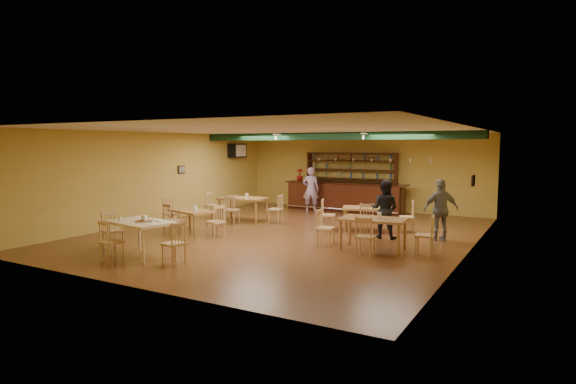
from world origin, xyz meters
The scene contains 23 objects.
floor centered at (0.00, 0.00, 0.00)m, with size 12.00×12.00×0.00m, color brown.
ceiling_beam centered at (0.00, 2.80, 2.87)m, with size 10.00×0.30×0.25m, color black.
track_rail_left centered at (-1.80, 3.40, 2.94)m, with size 0.05×2.50×0.05m, color white.
track_rail_right centered at (1.40, 3.40, 2.94)m, with size 0.05×2.50×0.05m, color white.
ac_unit centered at (-4.80, 4.20, 2.35)m, with size 0.34×0.70×0.48m, color white.
picture_left centered at (-4.97, 1.00, 1.70)m, with size 0.04×0.34×0.28m, color black.
picture_right centered at (4.97, 0.50, 1.70)m, with size 0.04×0.34×0.28m, color black.
bar_counter centered at (-0.40, 5.15, 0.56)m, with size 4.85×0.85×1.13m, color #33120A.
back_bar_hutch centered at (-0.40, 5.78, 1.14)m, with size 3.75×0.40×2.28m, color #33120A.
poinsettia centered at (-2.38, 5.15, 1.37)m, with size 0.27×0.27×0.47m, color maroon.
dining_table_a centered at (-2.55, 1.36, 0.39)m, with size 1.57×0.94×0.79m, color #A17739.
dining_table_b centered at (1.86, 1.51, 0.36)m, with size 1.44×0.86×0.72m, color #A17739.
dining_table_c centered at (-2.51, -1.30, 0.34)m, with size 1.35×0.81×0.68m, color #A17739.
dining_table_d centered at (2.88, -0.87, 0.39)m, with size 1.57×0.94×0.79m, color #A17739.
near_table centered at (-1.56, -4.18, 0.41)m, with size 1.53×0.99×0.82m, color beige.
pizza_tray centered at (-1.45, -4.18, 0.83)m, with size 0.40×0.40×0.01m, color silver.
parmesan_shaker centered at (-2.06, -4.34, 0.88)m, with size 0.07×0.07×0.11m, color #EAE5C6.
napkin_stack centered at (-1.18, -3.96, 0.84)m, with size 0.20×0.15×0.03m, color white.
pizza_server centered at (-1.29, -4.12, 0.84)m, with size 0.32×0.09×0.00m, color silver.
side_plate centered at (-0.96, -4.39, 0.83)m, with size 0.22×0.22×0.01m, color white.
patron_bar centered at (-1.45, 4.33, 0.87)m, with size 0.63×0.42×1.74m, color #81479A.
patron_right_a centered at (2.66, 0.71, 0.81)m, with size 0.79×0.61×1.62m, color black.
patron_right_b centered at (4.08, 1.13, 0.84)m, with size 0.98×0.41×1.67m, color slate.
Camera 1 is at (6.76, -11.96, 2.57)m, focal length 29.73 mm.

